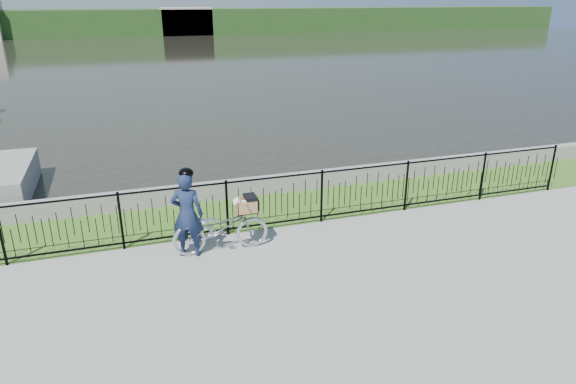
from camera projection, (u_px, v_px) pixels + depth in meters
name	position (u px, v px, depth m)	size (l,w,h in m)	color
ground	(302.00, 264.00, 9.16)	(120.00, 120.00, 0.00)	gray
grass_strip	(263.00, 210.00, 11.46)	(60.00, 2.00, 0.01)	#3D641F
water	(154.00, 60.00, 38.43)	(120.00, 120.00, 0.00)	black
quay_wall	(251.00, 187.00, 12.28)	(60.00, 0.30, 0.40)	gray
fence	(276.00, 202.00, 10.37)	(14.00, 0.06, 1.15)	black
far_treeline	(134.00, 22.00, 61.83)	(120.00, 6.00, 3.00)	#25471B
far_building_right	(186.00, 21.00, 62.23)	(6.00, 3.00, 3.20)	#AC9F8A
bicycle_rig	(221.00, 227.00, 9.46)	(1.79, 0.62, 1.06)	silver
cyclist	(187.00, 213.00, 9.21)	(0.68, 0.57, 1.67)	#16213E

